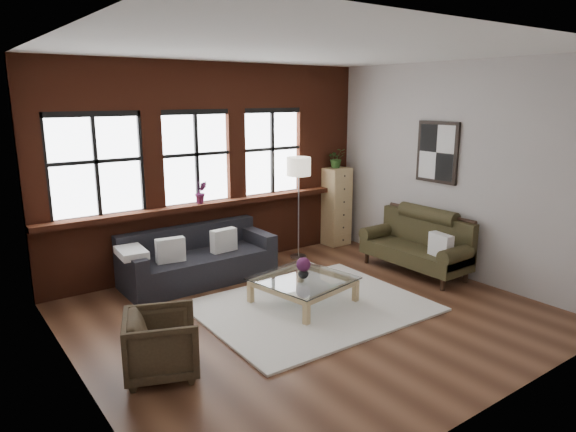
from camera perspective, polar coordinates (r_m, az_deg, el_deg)
floor at (r=6.62m, az=2.40°, el=-10.84°), size 5.50×5.50×0.00m
ceiling at (r=6.06m, az=2.71°, el=17.98°), size 5.50×5.50×0.00m
wall_back at (r=8.22m, az=-8.43°, el=5.42°), size 5.50×0.00×5.50m
wall_front at (r=4.51m, az=22.75°, el=-1.89°), size 5.50×0.00×5.50m
wall_left at (r=4.95m, az=-23.21°, el=-0.65°), size 0.00×5.00×5.00m
wall_right at (r=8.12m, az=17.95°, el=4.83°), size 0.00×5.00×5.00m
brick_backwall at (r=8.17m, az=-8.23°, el=5.37°), size 5.50×0.12×3.20m
sill_ledge at (r=8.18m, az=-7.81°, el=1.42°), size 5.50×0.30×0.08m
window_left at (r=7.50m, az=-20.59°, el=5.13°), size 1.38×0.10×1.50m
window_mid at (r=8.02m, az=-10.20°, el=6.24°), size 1.38×0.10×1.50m
window_right at (r=8.72m, az=-1.86°, el=6.99°), size 1.38×0.10×1.50m
wall_poster at (r=8.25m, az=16.27°, el=6.81°), size 0.05×0.74×0.94m
shag_rug at (r=6.80m, az=2.71°, el=-10.02°), size 2.86×2.27×0.03m
dark_sofa at (r=7.70m, az=-9.90°, el=-4.32°), size 2.22×0.90×0.80m
pillow_a at (r=7.37m, az=-12.93°, el=-3.71°), size 0.42×0.20×0.34m
pillow_b at (r=7.72m, az=-7.16°, el=-2.69°), size 0.41×0.17×0.34m
vintage_settee at (r=8.18m, az=13.91°, el=-2.96°), size 0.79×1.77×0.94m
pillow_settee at (r=7.77m, az=16.61°, el=-3.13°), size 0.20×0.40×0.34m
armchair at (r=5.33m, az=-13.84°, el=-13.62°), size 0.91×0.90×0.64m
coffee_table at (r=6.87m, az=1.70°, el=-8.32°), size 1.29×1.29×0.37m
vase at (r=6.78m, az=1.72°, el=-6.29°), size 0.15×0.15×0.15m
flowers at (r=6.74m, az=1.73°, el=-5.40°), size 0.19×0.19×0.19m
drawer_chest at (r=9.48m, az=5.28°, el=1.09°), size 0.44×0.44×1.42m
potted_plant_top at (r=9.34m, az=5.39°, el=6.42°), size 0.39×0.36×0.35m
floor_lamp at (r=8.57m, az=1.18°, el=1.34°), size 0.40×0.40×1.86m
sill_plant at (r=7.98m, az=-9.64°, el=2.61°), size 0.21×0.18×0.34m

